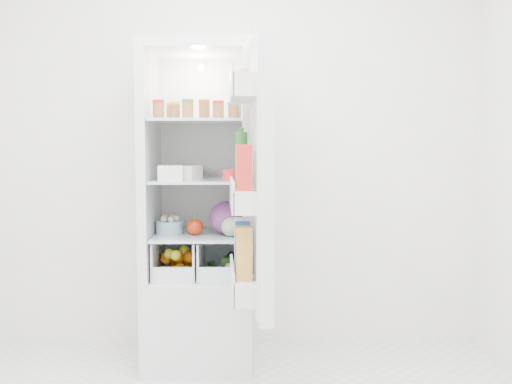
{
  "coord_description": "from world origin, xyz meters",
  "views": [
    {
      "loc": [
        0.09,
        -2.03,
        1.25
      ],
      "look_at": [
        0.12,
        0.95,
        1.0
      ],
      "focal_mm": 40.0,
      "sensor_mm": 36.0,
      "label": 1
    }
  ],
  "objects_px": {
    "red_cabbage": "(226,218)",
    "mushroom_bowl": "(170,227)",
    "refrigerator": "(200,246)",
    "fridge_door": "(256,178)"
  },
  "relations": [
    {
      "from": "red_cabbage",
      "to": "refrigerator",
      "type": "bearing_deg",
      "value": 147.57
    },
    {
      "from": "refrigerator",
      "to": "red_cabbage",
      "type": "bearing_deg",
      "value": -32.43
    },
    {
      "from": "red_cabbage",
      "to": "mushroom_bowl",
      "type": "relative_size",
      "value": 1.19
    },
    {
      "from": "refrigerator",
      "to": "red_cabbage",
      "type": "relative_size",
      "value": 9.66
    },
    {
      "from": "refrigerator",
      "to": "fridge_door",
      "type": "xyz_separation_m",
      "value": [
        0.32,
        -0.64,
        0.43
      ]
    },
    {
      "from": "mushroom_bowl",
      "to": "refrigerator",
      "type": "bearing_deg",
      "value": 23.85
    },
    {
      "from": "mushroom_bowl",
      "to": "fridge_door",
      "type": "xyz_separation_m",
      "value": [
        0.48,
        -0.56,
        0.31
      ]
    },
    {
      "from": "mushroom_bowl",
      "to": "red_cabbage",
      "type": "bearing_deg",
      "value": -4.56
    },
    {
      "from": "fridge_door",
      "to": "red_cabbage",
      "type": "bearing_deg",
      "value": 13.72
    },
    {
      "from": "refrigerator",
      "to": "fridge_door",
      "type": "relative_size",
      "value": 1.38
    }
  ]
}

